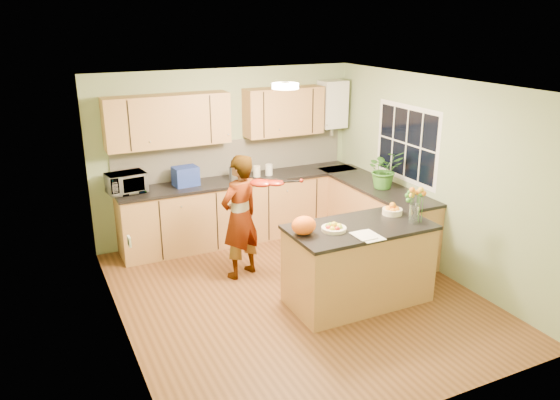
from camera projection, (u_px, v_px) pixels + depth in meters
name	position (u px, v px, depth m)	size (l,w,h in m)	color
floor	(296.00, 295.00, 6.58)	(4.50, 4.50, 0.00)	#593419
ceiling	(298.00, 85.00, 5.78)	(4.00, 4.50, 0.02)	silver
wall_back	(227.00, 154.00, 8.10)	(4.00, 0.02, 2.50)	#94AA79
wall_front	(429.00, 279.00, 4.26)	(4.00, 0.02, 2.50)	#94AA79
wall_left	(116.00, 225.00, 5.36)	(0.02, 4.50, 2.50)	#94AA79
wall_right	(435.00, 176.00, 7.00)	(0.02, 4.50, 2.50)	#94AA79
back_counter	(242.00, 209.00, 8.14)	(3.64, 0.62, 0.94)	#B67D48
right_counter	(374.00, 215.00, 7.85)	(0.62, 2.24, 0.94)	#B67D48
splashback	(234.00, 157.00, 8.15)	(3.60, 0.02, 0.52)	beige
upper_cabinets	(218.00, 117.00, 7.69)	(3.20, 0.34, 0.70)	#B67D48
boiler	(332.00, 104.00, 8.46)	(0.40, 0.30, 0.86)	white
window_right	(407.00, 144.00, 7.42)	(0.01, 1.30, 1.05)	white
light_switch	(129.00, 241.00, 4.84)	(0.02, 0.09, 0.09)	white
ceiling_lamp	(285.00, 86.00, 6.05)	(0.30, 0.30, 0.07)	#FFEABF
peninsula_island	(358.00, 264.00, 6.31)	(1.66, 0.85, 0.95)	#B67D48
fruit_dish	(334.00, 227.00, 6.00)	(0.28, 0.28, 0.10)	#F5E5C4
orange_bowl	(392.00, 210.00, 6.50)	(0.24, 0.24, 0.14)	#F5E5C4
flower_vase	(415.00, 196.00, 6.15)	(0.26, 0.26, 0.48)	silver
orange_bag	(304.00, 225.00, 5.88)	(0.27, 0.23, 0.21)	orange
papers	(368.00, 236.00, 5.86)	(0.24, 0.33, 0.01)	white
violinist	(240.00, 217.00, 6.85)	(0.59, 0.38, 1.61)	#ECB690
violin	(261.00, 183.00, 6.59)	(0.67, 0.27, 0.13)	#4E0904
microwave	(126.00, 183.00, 7.29)	(0.50, 0.34, 0.28)	white
blue_box	(186.00, 176.00, 7.62)	(0.34, 0.25, 0.27)	navy
kettle	(234.00, 172.00, 7.87)	(0.15, 0.15, 0.28)	#B3B3B7
jar_cream	(257.00, 171.00, 8.05)	(0.11, 0.11, 0.16)	#F5E5C4
jar_white	(269.00, 170.00, 8.13)	(0.11, 0.11, 0.17)	white
potted_plant	(385.00, 169.00, 7.46)	(0.48, 0.42, 0.54)	#377627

